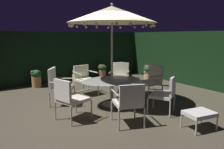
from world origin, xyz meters
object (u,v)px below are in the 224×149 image
Objects in this scene: ottoman_footrest at (199,114)px; potted_plant_left_far at (102,71)px; patio_chair_northeast at (58,84)px; potted_plant_back_left at (121,69)px; patio_chair_north at (84,77)px; patio_chair_southwest at (151,79)px; patio_umbrella at (112,15)px; patio_chair_west at (120,75)px; patio_chair_south at (166,92)px; patio_chair_east at (69,97)px; potted_plant_front_corner at (36,78)px; potted_plant_right_near at (149,72)px; potted_plant_back_right at (78,75)px; patio_dining_table at (112,84)px; patio_chair_southeast at (129,101)px.

potted_plant_left_far is (1.12, 5.75, 0.03)m from ottoman_footrest.
ottoman_footrest is at bearing -101.02° from potted_plant_left_far.
potted_plant_back_left is (4.00, 2.54, -0.23)m from patio_chair_northeast.
potted_plant_left_far is 0.94× the size of potted_plant_back_left.
patio_chair_southwest is (1.60, -1.48, 0.01)m from patio_chair_north.
patio_umbrella is 2.39m from patio_chair_west.
patio_umbrella reaches higher than patio_chair_south.
potted_plant_back_left is (1.29, 3.39, -0.22)m from patio_chair_southwest.
patio_chair_northeast is 1.62× the size of potted_plant_left_far.
patio_chair_east reaches higher than potted_plant_back_left.
patio_chair_west reaches higher than potted_plant_back_left.
patio_chair_west is at bearing -45.03° from potted_plant_front_corner.
potted_plant_front_corner is (-2.68, 3.31, -0.21)m from patio_chair_southwest.
potted_plant_right_near is at bearing 48.36° from patio_chair_southwest.
potted_plant_right_near is at bearing 10.48° from patio_chair_north.
potted_plant_back_right is at bearing 91.62° from ottoman_footrest.
patio_dining_table is 1.48m from patio_chair_west.
patio_chair_north is 3.55m from potted_plant_right_near.
patio_dining_table is 1.48m from patio_chair_east.
potted_plant_back_left is at bearing 32.45° from patio_chair_northeast.
patio_umbrella reaches higher than potted_plant_back_left.
potted_plant_right_near is (4.79, 2.54, -0.23)m from patio_chair_east.
potted_plant_back_left is at bearing 50.65° from patio_umbrella.
patio_chair_southwest is at bearing 59.95° from patio_chair_south.
patio_chair_north is at bearing 55.44° from patio_chair_east.
patio_chair_west is 1.55× the size of potted_plant_left_far.
potted_plant_left_far is at bearing 78.98° from ottoman_footrest.
patio_umbrella reaches higher than patio_chair_west.
patio_umbrella is 4.18× the size of ottoman_footrest.
patio_chair_south reaches higher than potted_plant_back_left.
potted_plant_left_far is (0.99, 4.71, -0.18)m from patio_chair_south.
potted_plant_back_left reaches higher than potted_plant_left_far.
potted_plant_back_left is at bearing 33.48° from patio_chair_north.
patio_chair_southeast reaches higher than patio_dining_table.
patio_chair_southeast reaches higher than potted_plant_left_far.
potted_plant_back_left is (1.74, 2.31, -0.21)m from patio_chair_west.
patio_chair_southwest is at bearing 8.15° from patio_chair_east.
patio_chair_west is (1.03, 1.07, -0.03)m from patio_dining_table.
patio_chair_west is at bearing 58.27° from patio_chair_southeast.
potted_plant_front_corner is (-1.66, 0.04, 0.05)m from potted_plant_back_right.
patio_chair_southeast is 2.89m from patio_chair_west.
patio_chair_south is (0.75, -1.27, -0.07)m from patio_dining_table.
patio_chair_southwest reaches higher than patio_chair_south.
potted_plant_left_far is (2.23, 4.83, -0.21)m from patio_chair_southeast.
patio_chair_north is at bearing 94.55° from patio_dining_table.
patio_umbrella is at bearing -160.72° from patio_dining_table.
ottoman_footrest is 5.22m from potted_plant_right_near.
patio_chair_west is (2.45, 1.49, 0.00)m from patio_chair_east.
patio_chair_south is 4.55m from potted_plant_back_right.
patio_chair_northeast reaches higher than patio_chair_southeast.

